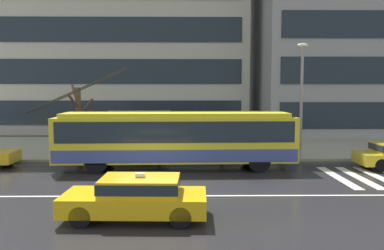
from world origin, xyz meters
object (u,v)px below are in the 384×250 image
Objects in this scene: pedestrian_approaching_curb at (160,129)px; street_lamp at (302,90)px; taxi_oncoming_near at (137,196)px; trolleybus at (176,137)px; pedestrian_at_shelter at (222,135)px; street_tree_bare at (78,116)px; bus_shelter at (138,122)px.

street_lamp is at bearing 0.68° from pedestrian_approaching_curb.
trolleybus is at bearing 82.76° from taxi_oncoming_near.
trolleybus is 5.05m from pedestrian_at_shelter.
trolleybus reaches higher than street_tree_bare.
pedestrian_at_shelter is 8.48m from street_tree_bare.
street_tree_bare is at bearing 149.35° from trolleybus.
trolleybus is 4.15m from bus_shelter.
trolleybus is at bearing -121.66° from pedestrian_at_shelter.
trolleybus is 3.56× the size of bus_shelter.
trolleybus reaches higher than taxi_oncoming_near.
taxi_oncoming_near is 2.52× the size of pedestrian_at_shelter.
trolleybus is 6.68m from street_tree_bare.
street_tree_bare is (-5.70, 3.38, 0.81)m from trolleybus.
taxi_oncoming_near is 1.05× the size of street_tree_bare.
street_lamp reaches higher than pedestrian_approaching_curb.
street_lamp reaches higher than bus_shelter.
pedestrian_at_shelter is 0.27× the size of street_lamp.
pedestrian_at_shelter is at bearing 9.83° from bus_shelter.
street_tree_bare reaches higher than bus_shelter.
bus_shelter is 5.07m from pedestrian_at_shelter.
bus_shelter is 9.30m from street_lamp.
pedestrian_approaching_curb is (1.31, -1.32, -0.27)m from bus_shelter.
street_lamp is 1.52× the size of street_tree_bare.
pedestrian_approaching_curb is 4.94m from street_tree_bare.
street_lamp is at bearing 18.08° from trolleybus.
taxi_oncoming_near is at bearing -97.24° from trolleybus.
taxi_oncoming_near is at bearing -128.40° from street_lamp.
trolleybus is at bearing -30.65° from street_tree_bare.
bus_shelter is 1.80× the size of pedestrian_approaching_curb.
trolleybus is 7.64m from taxi_oncoming_near.
pedestrian_at_shelter is 4.25m from pedestrian_approaching_curb.
bus_shelter is 1.88m from pedestrian_approaching_curb.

